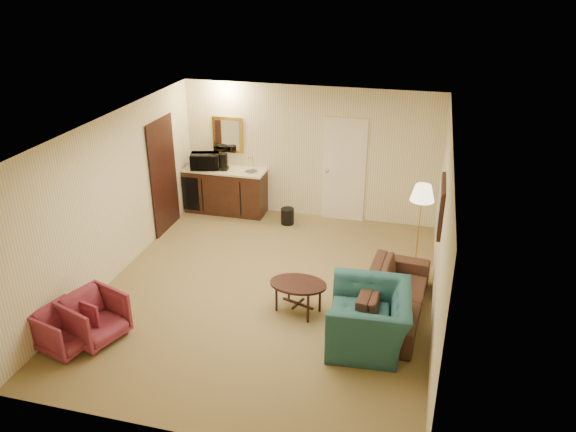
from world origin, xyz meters
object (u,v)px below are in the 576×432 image
(microwave, at_px, (205,159))
(wetbar_cabinet, at_px, (226,191))
(sofa, at_px, (394,290))
(rose_chair_near, at_px, (65,327))
(floor_lamp, at_px, (419,226))
(coffee_maker, at_px, (223,162))
(teal_armchair, at_px, (370,310))
(waste_bin, at_px, (287,216))
(rose_chair_far, at_px, (94,316))
(coffee_table, at_px, (298,297))

(microwave, bearing_deg, wetbar_cabinet, -6.65)
(sofa, height_order, rose_chair_near, sofa)
(rose_chair_near, relative_size, floor_lamp, 0.44)
(wetbar_cabinet, relative_size, rose_chair_near, 2.52)
(coffee_maker, bearing_deg, teal_armchair, -62.40)
(rose_chair_near, height_order, waste_bin, rose_chair_near)
(wetbar_cabinet, height_order, rose_chair_far, wetbar_cabinet)
(teal_armchair, xyz_separation_m, waste_bin, (-1.98, 3.37, -0.37))
(waste_bin, bearing_deg, rose_chair_near, -112.50)
(teal_armchair, bearing_deg, rose_chair_near, -78.42)
(floor_lamp, relative_size, coffee_maker, 4.36)
(microwave, bearing_deg, floor_lamp, -31.76)
(rose_chair_far, bearing_deg, sofa, -48.07)
(waste_bin, relative_size, coffee_maker, 0.94)
(floor_lamp, height_order, microwave, floor_lamp)
(coffee_maker, bearing_deg, floor_lamp, -33.76)
(coffee_table, relative_size, waste_bin, 2.62)
(floor_lamp, distance_m, coffee_maker, 4.08)
(waste_bin, bearing_deg, wetbar_cabinet, 169.32)
(coffee_table, relative_size, floor_lamp, 0.57)
(wetbar_cabinet, height_order, coffee_table, wetbar_cabinet)
(rose_chair_near, bearing_deg, teal_armchair, -58.73)
(wetbar_cabinet, height_order, rose_chair_near, wetbar_cabinet)
(wetbar_cabinet, distance_m, rose_chair_near, 4.75)
(teal_armchair, bearing_deg, wetbar_cabinet, -141.82)
(sofa, bearing_deg, microwave, 59.45)
(waste_bin, relative_size, microwave, 0.58)
(sofa, xyz_separation_m, teal_armchair, (-0.27, -0.77, 0.12))
(coffee_table, distance_m, coffee_maker, 3.91)
(sofa, xyz_separation_m, rose_chair_near, (-4.10, -1.87, -0.08))
(wetbar_cabinet, xyz_separation_m, coffee_maker, (-0.01, -0.04, 0.63))
(floor_lamp, bearing_deg, rose_chair_far, -142.78)
(coffee_table, bearing_deg, wetbar_cabinet, 125.78)
(sofa, height_order, teal_armchair, teal_armchair)
(teal_armchair, distance_m, rose_chair_far, 3.68)
(coffee_maker, bearing_deg, coffee_table, -69.17)
(floor_lamp, bearing_deg, coffee_table, -131.61)
(rose_chair_near, xyz_separation_m, coffee_table, (2.75, 1.60, -0.09))
(teal_armchair, height_order, coffee_table, teal_armchair)
(rose_chair_near, relative_size, coffee_table, 0.79)
(sofa, xyz_separation_m, coffee_maker, (-3.61, 2.81, 0.68))
(teal_armchair, distance_m, coffee_table, 1.23)
(coffee_table, bearing_deg, microwave, 130.79)
(sofa, distance_m, rose_chair_far, 4.16)
(waste_bin, bearing_deg, sofa, -49.06)
(sofa, distance_m, floor_lamp, 1.58)
(waste_bin, bearing_deg, rose_chair_far, -110.95)
(rose_chair_near, xyz_separation_m, floor_lamp, (4.35, 3.40, 0.41))
(rose_chair_far, height_order, microwave, microwave)
(wetbar_cabinet, bearing_deg, coffee_table, -54.22)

